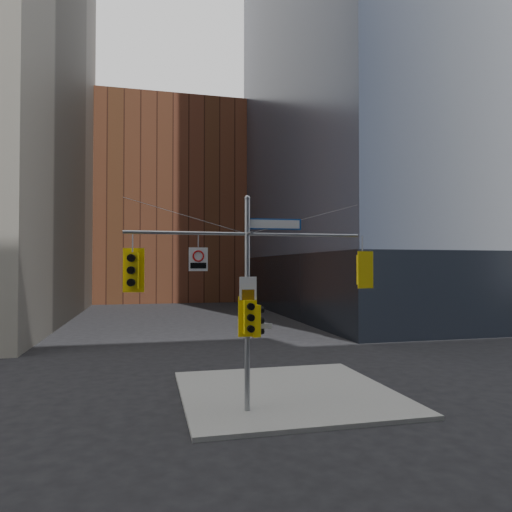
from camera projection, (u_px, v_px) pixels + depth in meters
name	position (u px, v px, depth m)	size (l,w,h in m)	color
ground	(262.00, 437.00, 13.13)	(160.00, 160.00, 0.00)	black
sidewalk_corner	(287.00, 392.00, 17.49)	(8.00, 8.00, 0.15)	gray
podium_ne	(435.00, 283.00, 50.82)	(36.40, 36.40, 6.00)	black
brick_midrise	(169.00, 207.00, 69.83)	(26.00, 20.00, 28.00)	brown
signal_assembly	(247.00, 281.00, 15.17)	(8.00, 0.80, 7.30)	gray
traffic_light_west_arm	(132.00, 270.00, 14.33)	(0.67, 0.59, 1.41)	yellow
traffic_light_east_arm	(363.00, 270.00, 16.15)	(0.62, 0.54, 1.30)	yellow
traffic_light_pole_side	(257.00, 321.00, 15.23)	(0.46, 0.39, 1.07)	yellow
traffic_light_pole_front	(249.00, 317.00, 14.88)	(0.64, 0.52, 1.33)	yellow
street_sign_blade	(274.00, 224.00, 15.43)	(1.91, 0.18, 0.37)	#10419B
regulatory_sign_arm	(198.00, 259.00, 14.79)	(0.62, 0.07, 0.77)	silver
regulatory_sign_pole	(248.00, 289.00, 15.05)	(0.58, 0.06, 0.76)	silver
street_blade_ew	(260.00, 326.00, 15.25)	(0.80, 0.11, 0.16)	silver
street_blade_ns	(244.00, 329.00, 15.58)	(0.09, 0.78, 0.16)	#145926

